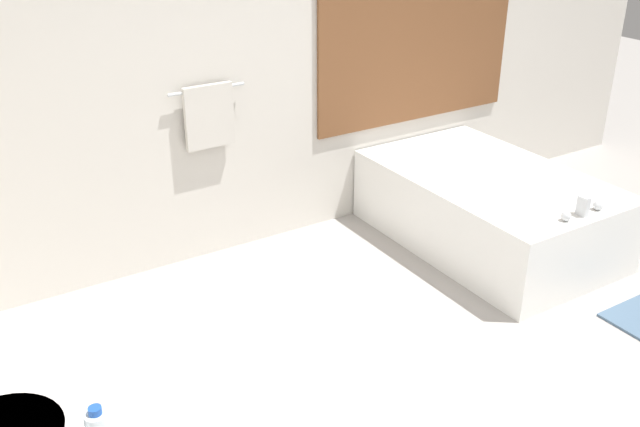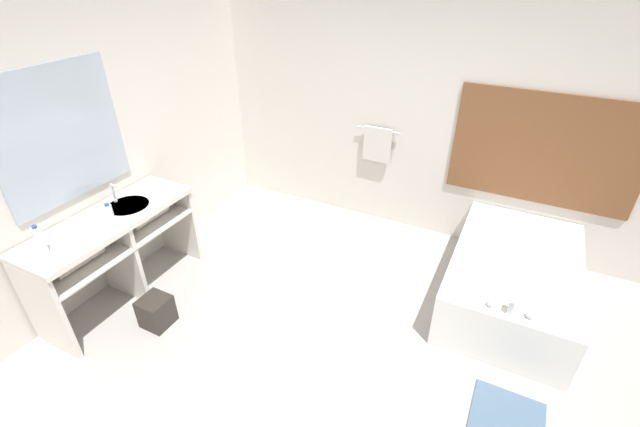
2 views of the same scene
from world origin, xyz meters
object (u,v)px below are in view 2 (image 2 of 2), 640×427
at_px(bathtub, 512,278).
at_px(soap_dispenser, 71,228).
at_px(water_bottle_2, 111,218).
at_px(waste_bin, 156,311).
at_px(water_bottle_1, 40,241).

height_order(bathtub, soap_dispenser, soap_dispenser).
distance_m(water_bottle_2, waste_bin, 0.91).
distance_m(water_bottle_2, soap_dispenser, 0.31).
bearing_deg(waste_bin, water_bottle_2, 170.77).
bearing_deg(bathtub, soap_dispenser, -150.76).
height_order(bathtub, water_bottle_2, water_bottle_2).
xyz_separation_m(soap_dispenser, waste_bin, (0.55, 0.15, -0.81)).
bearing_deg(water_bottle_1, waste_bin, 38.21).
bearing_deg(bathtub, water_bottle_1, -147.17).
height_order(water_bottle_1, water_bottle_2, same).
height_order(water_bottle_2, waste_bin, water_bottle_2).
bearing_deg(bathtub, waste_bin, -148.28).
xyz_separation_m(bathtub, waste_bin, (-2.74, -1.69, -0.14)).
bearing_deg(soap_dispenser, waste_bin, 15.04).
xyz_separation_m(water_bottle_1, soap_dispenser, (-0.03, 0.27, -0.05)).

